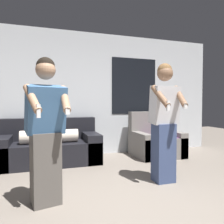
% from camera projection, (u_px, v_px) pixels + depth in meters
% --- Properties ---
extents(wall_back, '(6.29, 0.07, 2.70)m').
position_uv_depth(wall_back, '(85.00, 94.00, 4.81)').
color(wall_back, silver).
rests_on(wall_back, ground_plane).
extents(couch, '(1.87, 0.86, 0.85)m').
position_uv_depth(couch, '(50.00, 147.00, 4.18)').
color(couch, black).
rests_on(couch, ground_plane).
extents(armchair, '(0.98, 0.87, 0.95)m').
position_uv_depth(armchair, '(155.00, 141.00, 4.78)').
color(armchair, slate).
rests_on(armchair, ground_plane).
extents(person_left, '(0.48, 0.56, 1.65)m').
position_uv_depth(person_left, '(46.00, 131.00, 2.43)').
color(person_left, '#56514C').
rests_on(person_left, ground_plane).
extents(person_right, '(0.45, 0.47, 1.72)m').
position_uv_depth(person_right, '(164.00, 121.00, 3.15)').
color(person_right, '#384770').
rests_on(person_right, ground_plane).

